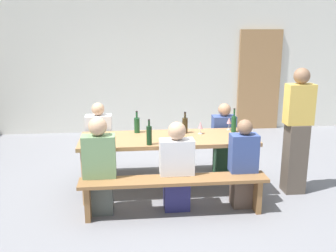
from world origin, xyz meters
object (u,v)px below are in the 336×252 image
at_px(tasting_table, 168,143).
at_px(wine_glass_2, 229,121).
at_px(bench_far, 163,149).
at_px(wine_bottle_3, 185,125).
at_px(wine_bottle_0, 234,123).
at_px(seated_guest_near_2, 243,166).
at_px(wooden_door, 259,80).
at_px(seated_guest_far_0, 100,144).
at_px(wine_glass_0, 101,130).
at_px(seated_guest_far_1, 223,141).
at_px(bench_near, 174,186).
at_px(seated_guest_near_0, 100,168).
at_px(seated_guest_near_1, 177,168).
at_px(wine_glass_1, 200,126).
at_px(standing_host, 297,133).
at_px(wine_bottle_1, 137,125).
at_px(wine_bottle_2, 149,135).

bearing_deg(tasting_table, wine_glass_2, 17.63).
xyz_separation_m(bench_far, wine_bottle_3, (0.25, -0.51, 0.50)).
distance_m(wine_bottle_0, seated_guest_near_2, 0.79).
bearing_deg(wooden_door, seated_guest_far_0, -141.29).
bearing_deg(wine_bottle_3, wine_glass_0, -171.88).
xyz_separation_m(wooden_door, seated_guest_far_1, (-1.38, -2.56, -0.54)).
relative_size(bench_far, wine_glass_2, 12.30).
relative_size(bench_near, seated_guest_far_0, 1.94).
bearing_deg(seated_guest_near_0, wine_bottle_3, -57.07).
relative_size(bench_far, seated_guest_near_1, 2.01).
bearing_deg(seated_guest_near_1, seated_guest_far_0, 42.29).
xyz_separation_m(wine_glass_1, seated_guest_near_2, (0.41, -0.66, -0.35)).
bearing_deg(wooden_door, seated_guest_near_1, -121.36).
distance_m(wine_glass_2, seated_guest_far_1, 0.45).
xyz_separation_m(bench_near, standing_host, (1.66, 0.49, 0.45)).
height_order(tasting_table, wine_bottle_1, wine_bottle_1).
bearing_deg(seated_guest_near_0, bench_near, -99.94).
xyz_separation_m(seated_guest_near_1, seated_guest_far_0, (-0.98, 1.07, 0.01)).
height_order(wine_glass_1, seated_guest_near_0, seated_guest_near_0).
relative_size(tasting_table, bench_near, 1.05).
bearing_deg(seated_guest_near_0, wine_bottle_1, -29.75).
bearing_deg(standing_host, wine_glass_0, -4.88).
relative_size(wooden_door, wine_bottle_0, 6.40).
bearing_deg(wooden_door, wine_bottle_3, -124.61).
height_order(wooden_door, seated_guest_far_1, wooden_door).
relative_size(wine_glass_1, standing_host, 0.10).
relative_size(wooden_door, seated_guest_far_0, 1.87).
distance_m(wine_glass_0, wine_glass_1, 1.31).
height_order(seated_guest_near_0, seated_guest_far_1, seated_guest_near_0).
distance_m(wine_bottle_0, standing_host, 0.83).
distance_m(wine_glass_0, seated_guest_near_0, 0.64).
xyz_separation_m(wine_bottle_2, standing_host, (1.92, 0.11, -0.06)).
relative_size(wine_glass_2, seated_guest_near_1, 0.16).
distance_m(wine_bottle_2, wine_glass_0, 0.68).
bearing_deg(wine_bottle_2, tasting_table, 49.72).
distance_m(tasting_table, wine_glass_2, 0.95).
xyz_separation_m(wine_glass_1, seated_guest_near_0, (-1.30, -0.66, -0.31)).
height_order(wine_bottle_2, wine_glass_0, wine_bottle_2).
relative_size(seated_guest_near_0, seated_guest_near_2, 1.06).
relative_size(bench_near, seated_guest_far_1, 2.03).
distance_m(seated_guest_near_1, seated_guest_far_0, 1.45).
xyz_separation_m(wine_bottle_0, wine_bottle_2, (-1.18, -0.48, 0.01)).
bearing_deg(seated_guest_near_1, standing_host, -78.04).
distance_m(seated_guest_far_0, standing_host, 2.71).
distance_m(wine_bottle_1, wine_bottle_2, 0.59).
distance_m(bench_near, seated_guest_near_0, 0.89).
relative_size(tasting_table, wine_bottle_0, 6.95).
bearing_deg(wine_glass_1, wine_bottle_2, -149.01).
bearing_deg(seated_guest_far_0, standing_host, 74.20).
bearing_deg(wine_bottle_2, wine_glass_0, 151.13).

